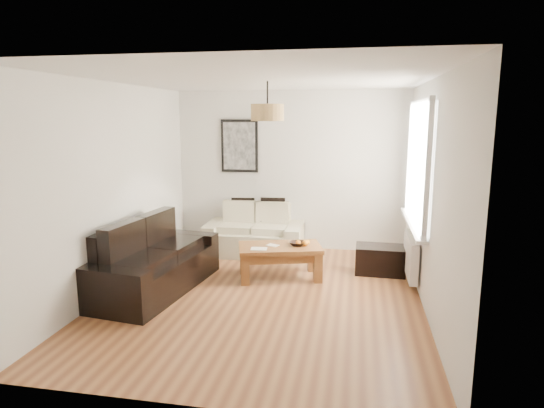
% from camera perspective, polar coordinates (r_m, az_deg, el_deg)
% --- Properties ---
extents(floor, '(4.50, 4.50, 0.00)m').
position_cam_1_polar(floor, '(5.81, -1.10, -11.33)').
color(floor, brown).
rests_on(floor, ground).
extents(ceiling, '(3.80, 4.50, 0.00)m').
position_cam_1_polar(ceiling, '(5.40, -1.21, 15.17)').
color(ceiling, white).
rests_on(ceiling, floor).
extents(wall_back, '(3.80, 0.04, 2.60)m').
position_cam_1_polar(wall_back, '(7.65, 2.26, 4.11)').
color(wall_back, silver).
rests_on(wall_back, floor).
extents(wall_front, '(3.80, 0.04, 2.60)m').
position_cam_1_polar(wall_front, '(3.33, -9.02, -4.77)').
color(wall_front, silver).
rests_on(wall_front, floor).
extents(wall_left, '(0.04, 4.50, 2.60)m').
position_cam_1_polar(wall_left, '(6.12, -18.85, 1.87)').
color(wall_left, silver).
rests_on(wall_left, floor).
extents(wall_right, '(0.04, 4.50, 2.60)m').
position_cam_1_polar(wall_right, '(5.41, 18.99, 0.75)').
color(wall_right, silver).
rests_on(wall_right, floor).
extents(window_bay, '(0.14, 1.90, 1.60)m').
position_cam_1_polar(window_bay, '(6.15, 17.73, 4.79)').
color(window_bay, white).
rests_on(window_bay, wall_right).
extents(radiator, '(0.10, 0.90, 0.52)m').
position_cam_1_polar(radiator, '(6.37, 16.74, -6.16)').
color(radiator, white).
rests_on(radiator, wall_right).
extents(poster, '(0.62, 0.04, 0.87)m').
position_cam_1_polar(poster, '(7.75, -4.02, 7.15)').
color(poster, black).
rests_on(poster, wall_back).
extents(pendant_shade, '(0.40, 0.40, 0.20)m').
position_cam_1_polar(pendant_shade, '(5.68, -0.56, 11.22)').
color(pendant_shade, tan).
rests_on(pendant_shade, ceiling).
extents(loveseat_cream, '(1.56, 0.87, 0.77)m').
position_cam_1_polar(loveseat_cream, '(7.45, -2.21, -3.24)').
color(loveseat_cream, '#BDB898').
rests_on(loveseat_cream, floor).
extents(sofa_leather, '(1.19, 2.05, 0.84)m').
position_cam_1_polar(sofa_leather, '(6.10, -14.50, -6.41)').
color(sofa_leather, black).
rests_on(sofa_leather, floor).
extents(coffee_table, '(1.23, 0.89, 0.45)m').
position_cam_1_polar(coffee_table, '(6.38, 0.97, -7.12)').
color(coffee_table, brown).
rests_on(coffee_table, floor).
extents(ottoman, '(0.69, 0.45, 0.39)m').
position_cam_1_polar(ottoman, '(6.74, 13.19, -6.70)').
color(ottoman, black).
rests_on(ottoman, floor).
extents(cushion_left, '(0.38, 0.16, 0.37)m').
position_cam_1_polar(cushion_left, '(7.62, -3.62, -0.65)').
color(cushion_left, black).
rests_on(cushion_left, loveseat_cream).
extents(cushion_right, '(0.40, 0.15, 0.39)m').
position_cam_1_polar(cushion_right, '(7.51, 0.09, -0.72)').
color(cushion_right, black).
rests_on(cushion_right, loveseat_cream).
extents(fruit_bowl, '(0.23, 0.23, 0.05)m').
position_cam_1_polar(fruit_bowl, '(6.32, 3.19, -4.90)').
color(fruit_bowl, black).
rests_on(fruit_bowl, coffee_table).
extents(orange_a, '(0.09, 0.09, 0.08)m').
position_cam_1_polar(orange_a, '(6.29, 4.09, -4.85)').
color(orange_a, orange).
rests_on(orange_a, fruit_bowl).
extents(orange_b, '(0.07, 0.07, 0.06)m').
position_cam_1_polar(orange_b, '(6.35, 4.41, -4.72)').
color(orange_b, orange).
rests_on(orange_b, fruit_bowl).
extents(orange_c, '(0.08, 0.08, 0.07)m').
position_cam_1_polar(orange_c, '(6.31, 3.25, -4.79)').
color(orange_c, orange).
rests_on(orange_c, fruit_bowl).
extents(papers, '(0.23, 0.17, 0.01)m').
position_cam_1_polar(papers, '(6.16, -1.62, -5.54)').
color(papers, silver).
rests_on(papers, coffee_table).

